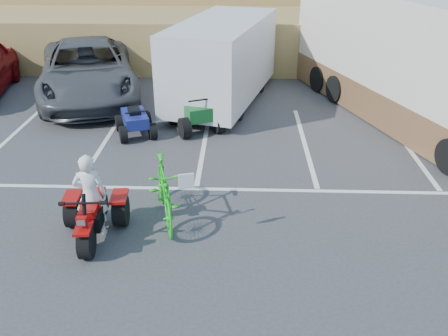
{
  "coord_description": "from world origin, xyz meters",
  "views": [
    {
      "loc": [
        0.94,
        -6.74,
        5.23
      ],
      "look_at": [
        0.65,
        1.5,
        1.0
      ],
      "focal_mm": 38.0,
      "sensor_mm": 36.0,
      "label": 1
    }
  ],
  "objects_px": {
    "green_dirt_bike": "(164,191)",
    "quad_atv_blue": "(136,134)",
    "rider": "(91,196)",
    "rv_motorhome": "(410,69)",
    "quad_atv_green": "(196,128)",
    "grey_pickup": "(88,70)",
    "cargo_trailer": "(222,59)",
    "red_trike_atv": "(95,238)"
  },
  "relations": [
    {
      "from": "green_dirt_bike",
      "to": "quad_atv_blue",
      "type": "height_order",
      "value": "green_dirt_bike"
    },
    {
      "from": "rider",
      "to": "rv_motorhome",
      "type": "height_order",
      "value": "rv_motorhome"
    },
    {
      "from": "green_dirt_bike",
      "to": "quad_atv_green",
      "type": "bearing_deg",
      "value": 73.06
    },
    {
      "from": "quad_atv_green",
      "to": "grey_pickup",
      "type": "bearing_deg",
      "value": 120.19
    },
    {
      "from": "rider",
      "to": "rv_motorhome",
      "type": "distance_m",
      "value": 9.93
    },
    {
      "from": "green_dirt_bike",
      "to": "quad_atv_green",
      "type": "relative_size",
      "value": 1.25
    },
    {
      "from": "cargo_trailer",
      "to": "quad_atv_blue",
      "type": "distance_m",
      "value": 3.95
    },
    {
      "from": "green_dirt_bike",
      "to": "grey_pickup",
      "type": "height_order",
      "value": "grey_pickup"
    },
    {
      "from": "grey_pickup",
      "to": "rv_motorhome",
      "type": "distance_m",
      "value": 10.22
    },
    {
      "from": "grey_pickup",
      "to": "cargo_trailer",
      "type": "bearing_deg",
      "value": -22.33
    },
    {
      "from": "red_trike_atv",
      "to": "grey_pickup",
      "type": "height_order",
      "value": "grey_pickup"
    },
    {
      "from": "green_dirt_bike",
      "to": "cargo_trailer",
      "type": "xyz_separation_m",
      "value": [
        0.86,
        7.09,
        0.8
      ]
    },
    {
      "from": "red_trike_atv",
      "to": "cargo_trailer",
      "type": "distance_m",
      "value": 8.2
    },
    {
      "from": "red_trike_atv",
      "to": "rider",
      "type": "relative_size",
      "value": 0.97
    },
    {
      "from": "cargo_trailer",
      "to": "rv_motorhome",
      "type": "distance_m",
      "value": 5.66
    },
    {
      "from": "grey_pickup",
      "to": "green_dirt_bike",
      "type": "bearing_deg",
      "value": -80.8
    },
    {
      "from": "rider",
      "to": "quad_atv_blue",
      "type": "distance_m",
      "value": 4.85
    },
    {
      "from": "green_dirt_bike",
      "to": "quad_atv_green",
      "type": "height_order",
      "value": "green_dirt_bike"
    },
    {
      "from": "red_trike_atv",
      "to": "grey_pickup",
      "type": "bearing_deg",
      "value": 101.8
    },
    {
      "from": "grey_pickup",
      "to": "rv_motorhome",
      "type": "height_order",
      "value": "rv_motorhome"
    },
    {
      "from": "rider",
      "to": "quad_atv_green",
      "type": "bearing_deg",
      "value": -109.82
    },
    {
      "from": "red_trike_atv",
      "to": "green_dirt_bike",
      "type": "relative_size",
      "value": 0.77
    },
    {
      "from": "cargo_trailer",
      "to": "quad_atv_blue",
      "type": "xyz_separation_m",
      "value": [
        -2.31,
        -2.86,
        -1.42
      ]
    },
    {
      "from": "quad_atv_green",
      "to": "cargo_trailer",
      "type": "bearing_deg",
      "value": 49.39
    },
    {
      "from": "green_dirt_bike",
      "to": "grey_pickup",
      "type": "distance_m",
      "value": 8.38
    },
    {
      "from": "green_dirt_bike",
      "to": "quad_atv_blue",
      "type": "relative_size",
      "value": 1.58
    },
    {
      "from": "grey_pickup",
      "to": "cargo_trailer",
      "type": "distance_m",
      "value": 4.6
    },
    {
      "from": "red_trike_atv",
      "to": "rider",
      "type": "xyz_separation_m",
      "value": [
        -0.01,
        0.15,
        0.83
      ]
    },
    {
      "from": "grey_pickup",
      "to": "quad_atv_blue",
      "type": "relative_size",
      "value": 4.98
    },
    {
      "from": "green_dirt_bike",
      "to": "rv_motorhome",
      "type": "bearing_deg",
      "value": 27.35
    },
    {
      "from": "quad_atv_blue",
      "to": "quad_atv_green",
      "type": "relative_size",
      "value": 0.79
    },
    {
      "from": "rider",
      "to": "cargo_trailer",
      "type": "relative_size",
      "value": 0.27
    },
    {
      "from": "rider",
      "to": "cargo_trailer",
      "type": "bearing_deg",
      "value": -110.23
    },
    {
      "from": "rv_motorhome",
      "to": "quad_atv_green",
      "type": "relative_size",
      "value": 6.04
    },
    {
      "from": "rider",
      "to": "grey_pickup",
      "type": "relative_size",
      "value": 0.25
    },
    {
      "from": "cargo_trailer",
      "to": "quad_atv_green",
      "type": "height_order",
      "value": "cargo_trailer"
    },
    {
      "from": "grey_pickup",
      "to": "rv_motorhome",
      "type": "xyz_separation_m",
      "value": [
        10.05,
        -1.75,
        0.61
      ]
    },
    {
      "from": "green_dirt_bike",
      "to": "red_trike_atv",
      "type": "bearing_deg",
      "value": -165.35
    },
    {
      "from": "rv_motorhome",
      "to": "grey_pickup",
      "type": "bearing_deg",
      "value": 150.33
    },
    {
      "from": "red_trike_atv",
      "to": "quad_atv_blue",
      "type": "height_order",
      "value": "red_trike_atv"
    },
    {
      "from": "quad_atv_green",
      "to": "green_dirt_bike",
      "type": "bearing_deg",
      "value": -116.26
    },
    {
      "from": "cargo_trailer",
      "to": "quad_atv_green",
      "type": "relative_size",
      "value": 3.63
    }
  ]
}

